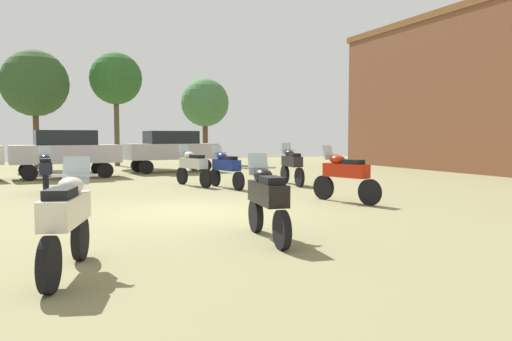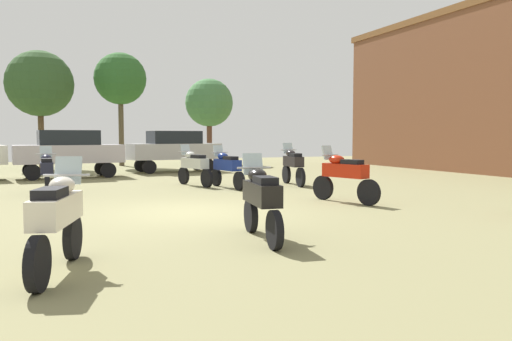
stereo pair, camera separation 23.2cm
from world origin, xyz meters
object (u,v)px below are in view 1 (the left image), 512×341
at_px(motorcycle_2, 66,218).
at_px(car_2, 171,148).
at_px(motorcycle_9, 45,171).
at_px(car_4, 66,150).
at_px(tree_6, 116,79).
at_px(motorcycle_5, 345,175).
at_px(motorcycle_1, 226,167).
at_px(motorcycle_4, 292,165).
at_px(motorcycle_10, 267,198).
at_px(tree_4, 35,84).
at_px(tree_1, 205,103).
at_px(motorcycle_6, 193,166).

height_order(motorcycle_2, car_2, car_2).
height_order(motorcycle_9, car_4, car_4).
bearing_deg(car_4, tree_6, -26.81).
height_order(motorcycle_5, car_2, car_2).
bearing_deg(car_2, car_4, 103.69).
xyz_separation_m(motorcycle_1, motorcycle_4, (2.54, 0.09, 0.03)).
distance_m(motorcycle_9, tree_6, 14.98).
distance_m(motorcycle_4, motorcycle_10, 9.56).
bearing_deg(motorcycle_9, motorcycle_10, -69.90).
bearing_deg(car_4, car_2, -75.59).
relative_size(motorcycle_4, motorcycle_9, 0.97).
bearing_deg(motorcycle_4, tree_6, 112.91).
relative_size(motorcycle_4, car_2, 0.48).
xyz_separation_m(motorcycle_1, motorcycle_9, (-5.63, 0.52, 0.00)).
distance_m(car_2, tree_4, 8.93).
distance_m(motorcycle_1, motorcycle_10, 8.51).
bearing_deg(car_2, tree_1, -36.42).
relative_size(motorcycle_5, motorcycle_10, 1.03).
distance_m(car_4, tree_4, 8.17).
bearing_deg(tree_4, motorcycle_5, -67.10).
relative_size(motorcycle_1, tree_4, 0.35).
bearing_deg(motorcycle_10, tree_1, 82.59).
xyz_separation_m(motorcycle_2, car_4, (0.57, 15.57, 0.44)).
xyz_separation_m(motorcycle_5, tree_1, (1.99, 19.00, 3.07)).
distance_m(motorcycle_2, motorcycle_10, 3.36).
xyz_separation_m(motorcycle_9, car_4, (0.81, 5.88, 0.46)).
height_order(tree_1, tree_6, tree_6).
xyz_separation_m(motorcycle_2, tree_1, (9.11, 23.54, 3.08)).
bearing_deg(motorcycle_1, motorcycle_4, -7.20).
bearing_deg(motorcycle_2, car_2, 88.59).
bearing_deg(tree_1, motorcycle_6, -108.93).
bearing_deg(tree_4, motorcycle_1, -66.29).
bearing_deg(tree_1, tree_6, -179.33).
distance_m(motorcycle_2, motorcycle_4, 12.19).
bearing_deg(tree_6, motorcycle_6, -86.17).
bearing_deg(motorcycle_5, motorcycle_4, 62.89).
relative_size(tree_4, tree_6, 0.96).
distance_m(motorcycle_1, motorcycle_2, 10.63).
relative_size(motorcycle_1, motorcycle_5, 1.03).
relative_size(tree_1, tree_6, 0.81).
distance_m(motorcycle_1, tree_4, 15.49).
bearing_deg(motorcycle_4, car_2, 113.44).
xyz_separation_m(motorcycle_1, tree_1, (3.71, 14.37, 3.10)).
xyz_separation_m(motorcycle_9, tree_1, (9.35, 13.85, 3.10)).
distance_m(motorcycle_5, tree_6, 19.73).
xyz_separation_m(car_2, car_4, (-4.88, -1.74, 0.00)).
relative_size(motorcycle_6, motorcycle_10, 1.01).
distance_m(motorcycle_4, tree_4, 16.56).
distance_m(motorcycle_10, car_2, 16.54).
bearing_deg(tree_6, car_2, -74.09).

